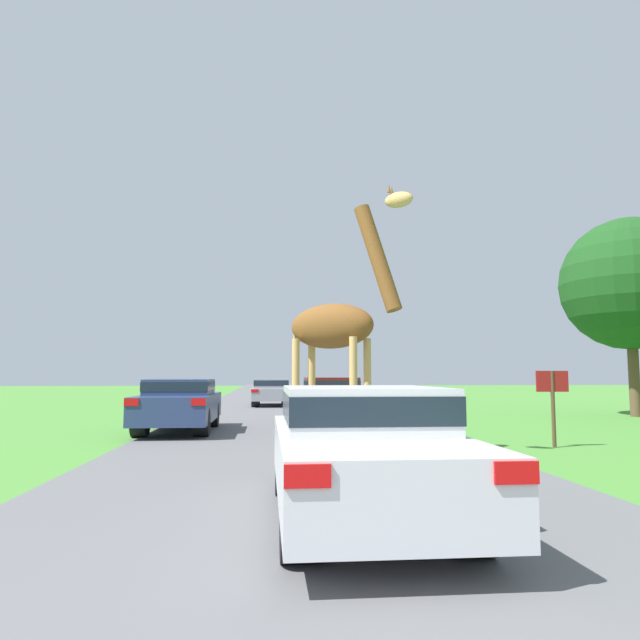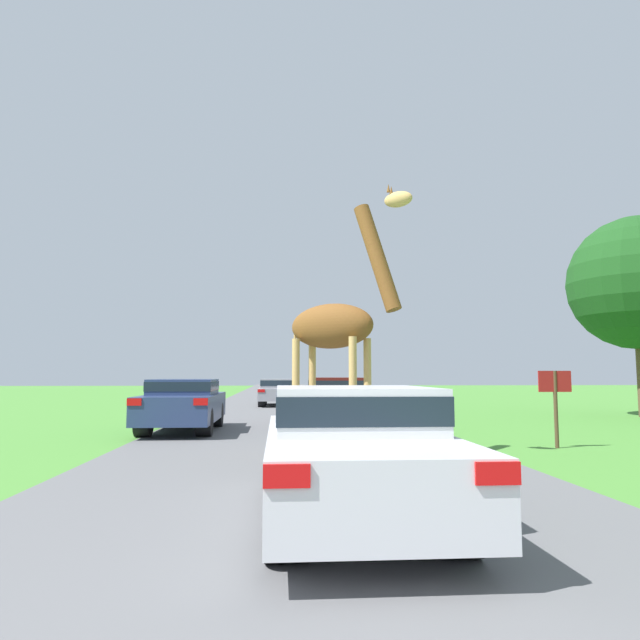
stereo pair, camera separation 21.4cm
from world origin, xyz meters
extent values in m
cube|color=#5B5B5E|center=(0.00, 30.00, 0.00)|extent=(7.39, 120.00, 0.00)
cylinder|color=tan|center=(1.34, 10.61, 1.11)|extent=(0.15, 0.15, 2.22)
cylinder|color=#2D2319|center=(1.34, 10.61, 0.04)|extent=(0.19, 0.19, 0.09)
cylinder|color=tan|center=(0.98, 10.11, 1.11)|extent=(0.15, 0.15, 2.22)
cylinder|color=#2D2319|center=(0.98, 10.11, 0.04)|extent=(0.19, 0.19, 0.09)
cylinder|color=tan|center=(0.30, 11.33, 1.11)|extent=(0.15, 0.15, 2.22)
cylinder|color=#2D2319|center=(0.30, 11.33, 0.04)|extent=(0.19, 0.19, 0.09)
cylinder|color=tan|center=(-0.05, 10.82, 1.11)|extent=(0.15, 0.15, 2.22)
cylinder|color=#2D2319|center=(-0.05, 10.82, 0.04)|extent=(0.19, 0.19, 0.09)
ellipsoid|color=brown|center=(0.64, 10.72, 2.46)|extent=(1.89, 1.62, 0.89)
cylinder|color=brown|center=(1.47, 10.15, 3.72)|extent=(0.95, 0.79, 2.13)
ellipsoid|color=tan|center=(1.83, 9.89, 4.79)|extent=(0.60, 0.52, 0.30)
cylinder|color=tan|center=(-0.06, 11.20, 1.85)|extent=(0.05, 0.05, 1.22)
cone|color=brown|center=(1.73, 10.04, 5.02)|extent=(0.07, 0.07, 0.16)
cone|color=brown|center=(1.66, 9.93, 5.02)|extent=(0.07, 0.07, 0.16)
cube|color=silver|center=(0.39, 5.70, 0.60)|extent=(1.77, 4.36, 0.66)
cube|color=silver|center=(0.39, 5.70, 1.15)|extent=(1.59, 1.96, 0.45)
cube|color=#19232D|center=(0.39, 5.70, 1.18)|extent=(1.61, 1.98, 0.27)
cube|color=red|center=(-0.33, 3.51, 0.83)|extent=(0.32, 0.03, 0.16)
cube|color=red|center=(1.12, 3.51, 0.83)|extent=(0.32, 0.03, 0.16)
cylinder|color=black|center=(-0.32, 7.00, 0.32)|extent=(0.35, 0.63, 0.63)
cylinder|color=black|center=(1.10, 7.00, 0.32)|extent=(0.35, 0.63, 0.63)
cylinder|color=black|center=(-0.32, 4.39, 0.32)|extent=(0.35, 0.63, 0.63)
cylinder|color=black|center=(1.10, 4.39, 0.32)|extent=(0.35, 0.63, 0.63)
cube|color=#561914|center=(1.41, 17.64, 0.56)|extent=(1.78, 3.93, 0.55)
cube|color=#561914|center=(1.41, 17.64, 1.13)|extent=(1.60, 1.77, 0.58)
cube|color=#19232D|center=(1.41, 17.64, 1.16)|extent=(1.62, 1.79, 0.35)
cube|color=red|center=(0.68, 15.67, 0.76)|extent=(0.32, 0.03, 0.13)
cube|color=red|center=(2.14, 15.67, 0.76)|extent=(0.32, 0.03, 0.13)
cylinder|color=black|center=(0.70, 18.82, 0.34)|extent=(0.36, 0.68, 0.68)
cylinder|color=black|center=(2.12, 18.82, 0.34)|extent=(0.36, 0.68, 0.68)
cylinder|color=black|center=(0.70, 16.46, 0.34)|extent=(0.36, 0.68, 0.68)
cylinder|color=black|center=(2.12, 16.46, 0.34)|extent=(0.36, 0.68, 0.68)
cube|color=gray|center=(-0.41, 27.93, 0.58)|extent=(1.84, 4.01, 0.57)
cube|color=gray|center=(-0.41, 27.93, 1.08)|extent=(1.66, 1.80, 0.45)
cube|color=#19232D|center=(-0.41, 27.93, 1.11)|extent=(1.68, 1.82, 0.27)
cube|color=red|center=(-1.16, 25.91, 0.78)|extent=(0.33, 0.03, 0.14)
cube|color=red|center=(0.35, 25.91, 0.78)|extent=(0.33, 0.03, 0.14)
cylinder|color=black|center=(-1.14, 29.13, 0.34)|extent=(0.37, 0.69, 0.69)
cylinder|color=black|center=(0.33, 29.13, 0.34)|extent=(0.37, 0.69, 0.69)
cylinder|color=black|center=(-1.14, 26.72, 0.34)|extent=(0.37, 0.69, 0.69)
cylinder|color=black|center=(0.33, 26.72, 0.34)|extent=(0.37, 0.69, 0.69)
cube|color=navy|center=(-2.93, 15.28, 0.64)|extent=(1.84, 4.45, 0.69)
cube|color=navy|center=(-2.93, 15.28, 1.19)|extent=(1.65, 2.00, 0.40)
cube|color=#19232D|center=(-2.93, 15.28, 1.21)|extent=(1.67, 2.02, 0.24)
cube|color=red|center=(-3.68, 13.04, 0.89)|extent=(0.33, 0.03, 0.17)
cube|color=red|center=(-2.18, 13.04, 0.89)|extent=(0.33, 0.03, 0.17)
cylinder|color=black|center=(-3.66, 16.61, 0.35)|extent=(0.37, 0.70, 0.70)
cylinder|color=black|center=(-2.19, 16.61, 0.35)|extent=(0.37, 0.70, 0.70)
cylinder|color=black|center=(-3.66, 13.94, 0.35)|extent=(0.37, 0.70, 0.70)
cylinder|color=black|center=(-2.19, 13.94, 0.35)|extent=(0.37, 0.70, 0.70)
cylinder|color=brown|center=(12.68, 19.27, 2.06)|extent=(0.37, 0.37, 4.13)
sphere|color=#194719|center=(12.68, 19.27, 4.86)|extent=(4.87, 4.87, 4.87)
cylinder|color=#4C3823|center=(5.37, 11.17, 0.80)|extent=(0.08, 0.08, 1.59)
cube|color=maroon|center=(5.37, 11.17, 1.37)|extent=(0.70, 0.04, 0.44)
camera|label=1|loc=(-0.61, -0.38, 1.51)|focal=32.00mm
camera|label=2|loc=(-0.40, -0.39, 1.51)|focal=32.00mm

